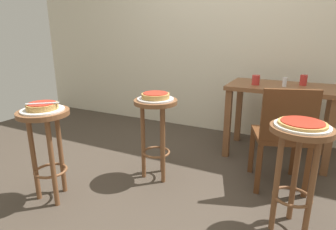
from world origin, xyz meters
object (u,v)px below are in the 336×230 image
object	(u,v)px
pizza_foreground	(42,106)
pizza_middle	(303,123)
serving_plate_foreground	(43,110)
serving_plate_leftside	(156,99)
pizza_server_knife	(42,103)
stool_foreground	(46,136)
pizza_leftside	(156,96)
wooden_chair	(283,134)
dining_table	(280,98)
serving_plate_middle	(302,126)
stool_leftside	(156,122)
stool_middle	(298,157)
cup_far_edge	(303,80)
cup_near_edge	(256,80)
condiment_shaker	(285,82)

from	to	relation	value
pizza_foreground	pizza_middle	xyz separation A→B (m)	(1.66, 0.44, -0.01)
serving_plate_foreground	serving_plate_leftside	size ratio (longest dim) A/B	0.98
pizza_server_knife	stool_foreground	bearing A→B (deg)	107.07
pizza_foreground	pizza_server_knife	xyz separation A→B (m)	(0.03, -0.02, 0.03)
pizza_leftside	wooden_chair	xyz separation A→B (m)	(0.98, 0.29, -0.27)
pizza_leftside	wooden_chair	bearing A→B (deg)	16.43
pizza_foreground	dining_table	bearing A→B (deg)	48.19
pizza_server_knife	pizza_foreground	bearing A→B (deg)	107.07
pizza_foreground	serving_plate_middle	size ratio (longest dim) A/B	0.68
serving_plate_foreground	pizza_middle	bearing A→B (deg)	14.77
stool_leftside	dining_table	world-z (taller)	dining_table
stool_foreground	stool_middle	world-z (taller)	same
stool_middle	serving_plate_leftside	size ratio (longest dim) A/B	2.33
pizza_leftside	cup_far_edge	world-z (taller)	cup_far_edge
serving_plate_foreground	cup_near_edge	distance (m)	1.94
pizza_foreground	stool_middle	size ratio (longest dim) A/B	0.31
stool_foreground	cup_far_edge	size ratio (longest dim) A/B	6.90
stool_middle	stool_foreground	bearing A→B (deg)	-165.23
dining_table	pizza_server_knife	size ratio (longest dim) A/B	4.55
serving_plate_middle	cup_far_edge	size ratio (longest dim) A/B	3.10
pizza_server_knife	serving_plate_foreground	bearing A→B (deg)	107.07
cup_near_edge	pizza_middle	bearing A→B (deg)	-67.09
stool_leftside	serving_plate_middle	bearing A→B (deg)	-11.12
pizza_middle	stool_leftside	xyz separation A→B (m)	(-1.11, 0.22, -0.21)
serving_plate_leftside	cup_near_edge	bearing A→B (deg)	53.22
pizza_middle	serving_plate_leftside	xyz separation A→B (m)	(-1.11, 0.22, -0.02)
serving_plate_leftside	pizza_leftside	distance (m)	0.03
stool_foreground	pizza_leftside	bearing A→B (deg)	49.88
stool_foreground	dining_table	xyz separation A→B (m)	(1.44, 1.61, 0.10)
pizza_middle	serving_plate_leftside	bearing A→B (deg)	168.88
dining_table	wooden_chair	distance (m)	0.69
pizza_middle	dining_table	size ratio (longest dim) A/B	0.28
condiment_shaker	serving_plate_middle	bearing A→B (deg)	-79.99
serving_plate_foreground	pizza_foreground	distance (m)	0.03
pizza_middle	stool_middle	bearing A→B (deg)	180.00
stool_foreground	stool_middle	bearing A→B (deg)	14.77
stool_leftside	pizza_server_knife	size ratio (longest dim) A/B	3.20
serving_plate_foreground	stool_middle	size ratio (longest dim) A/B	0.42
pizza_foreground	pizza_server_knife	size ratio (longest dim) A/B	0.98
stool_middle	stool_leftside	xyz separation A→B (m)	(-1.11, 0.22, 0.00)
serving_plate_leftside	stool_foreground	bearing A→B (deg)	-130.12
stool_leftside	cup_near_edge	world-z (taller)	cup_near_edge
stool_middle	cup_far_edge	size ratio (longest dim) A/B	6.90
cup_far_edge	serving_plate_leftside	bearing A→B (deg)	-135.58
serving_plate_foreground	pizza_middle	world-z (taller)	pizza_middle
dining_table	pizza_foreground	bearing A→B (deg)	-131.81
stool_leftside	cup_near_edge	size ratio (longest dim) A/B	7.37
pizza_leftside	serving_plate_leftside	bearing A→B (deg)	0.00
wooden_chair	pizza_middle	bearing A→B (deg)	-76.08
serving_plate_foreground	serving_plate_middle	distance (m)	1.71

